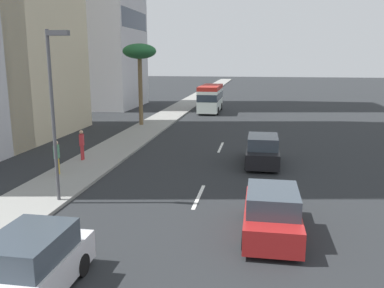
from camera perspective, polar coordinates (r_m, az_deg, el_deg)
name	(u,v)px	position (r m, az deg, el deg)	size (l,w,h in m)	color
ground_plane	(230,127)	(35.93, 5.35, 2.37)	(198.00, 198.00, 0.00)	#26282B
sidewalk_right	(154,124)	(37.04, -5.37, 2.78)	(162.00, 3.13, 0.15)	gray
lane_stripe_mid	(199,197)	(18.01, 0.95, -7.45)	(3.20, 0.16, 0.01)	silver
lane_stripe_far	(221,147)	(27.79, 4.08, -0.46)	(3.20, 0.16, 0.01)	silver
minibus_lead	(210,97)	(45.84, 2.63, 6.59)	(6.88, 2.30, 3.01)	silver
car_second	(262,151)	(23.54, 9.94, -0.93)	(4.57, 1.89, 1.70)	black
car_third	(27,270)	(11.41, -22.27, -16.12)	(4.30, 1.91, 1.72)	silver
car_fourth	(272,213)	(14.32, 11.23, -9.57)	(4.32, 1.92, 1.70)	#A51E1E
pedestrian_near_lamp	(82,143)	(24.41, -15.31, 0.08)	(0.35, 0.27, 1.77)	red
pedestrian_mid_block	(57,156)	(21.69, -18.59, -1.59)	(0.35, 0.27, 1.78)	gold
palm_tree	(140,54)	(36.12, -7.44, 12.53)	(2.92, 2.92, 7.11)	brown
street_lamp	(54,98)	(17.18, -18.92, 6.12)	(0.24, 0.97, 6.97)	#4C4C51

